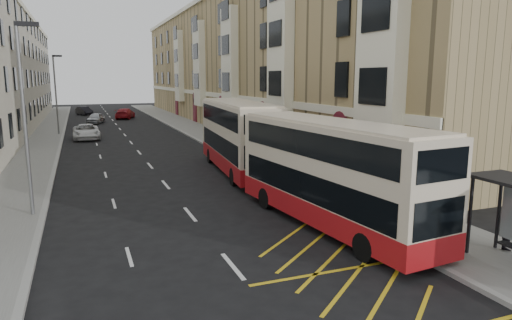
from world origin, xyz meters
name	(u,v)px	position (x,y,z in m)	size (l,w,h in m)	color
pavement_right	(227,143)	(8.00, 30.00, 0.07)	(4.00, 120.00, 0.15)	slate
pavement_left	(38,153)	(-7.50, 30.00, 0.07)	(3.00, 120.00, 0.15)	slate
kerb_right	(205,144)	(6.00, 30.00, 0.07)	(0.25, 120.00, 0.15)	gray
kerb_left	(59,152)	(-6.00, 30.00, 0.07)	(0.25, 120.00, 0.15)	gray
road_markings	(121,130)	(0.00, 45.00, 0.01)	(10.00, 110.00, 0.01)	silver
terrace_right	(242,64)	(14.88, 45.38, 7.52)	(10.75, 79.00, 15.25)	tan
guard_railing	(367,206)	(6.25, 5.75, 0.86)	(0.06, 6.56, 1.01)	red
street_lamp_near	(25,109)	(-6.35, 12.00, 4.64)	(0.93, 0.18, 8.00)	gray
street_lamp_far	(56,90)	(-6.35, 42.00, 4.64)	(0.93, 0.18, 8.00)	gray
double_decker_front	(331,174)	(4.89, 6.34, 2.18)	(3.53, 10.90, 4.27)	beige
double_decker_rear	(238,137)	(4.94, 17.86, 2.27)	(3.52, 11.36, 4.46)	beige
pedestrian_far	(449,213)	(8.09, 3.35, 1.06)	(1.06, 0.44, 1.81)	black
white_van	(86,132)	(-3.77, 37.97, 0.73)	(2.41, 5.23, 1.45)	silver
car_silver	(96,118)	(-2.36, 53.67, 0.70)	(1.66, 4.12, 1.40)	#ACAFB4
car_dark	(84,111)	(-3.57, 68.61, 0.67)	(1.41, 4.04, 1.33)	black
car_red	(125,113)	(1.90, 59.78, 0.75)	(2.10, 5.16, 1.50)	#AE1821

